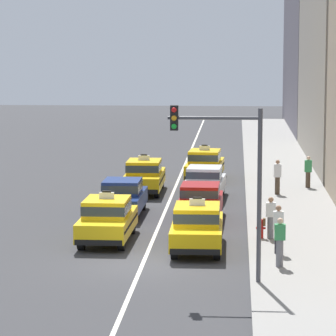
{
  "coord_description": "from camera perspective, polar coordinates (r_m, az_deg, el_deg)",
  "views": [
    {
      "loc": [
        3.15,
        -31.76,
        7.52
      ],
      "look_at": [
        -0.22,
        15.15,
        1.3
      ],
      "focal_mm": 103.24,
      "sensor_mm": 36.0,
      "label": 1
    }
  ],
  "objects": [
    {
      "name": "taxi_left_third",
      "position": [
        47.83,
        -1.42,
        -0.45
      ],
      "size": [
        1.85,
        4.57,
        1.96
      ],
      "color": "black",
      "rests_on": "ground"
    },
    {
      "name": "pedestrian_near_crosswalk",
      "position": [
        31.91,
        6.62,
        -4.36
      ],
      "size": [
        0.36,
        0.24,
        1.63
      ],
      "color": "slate",
      "rests_on": "sidewalk_curb"
    },
    {
      "name": "sidewalk_curb",
      "position": [
        47.42,
        7.02,
        -1.56
      ],
      "size": [
        4.0,
        90.0,
        0.15
      ],
      "primitive_type": "cube",
      "color": "gray",
      "rests_on": "ground"
    },
    {
      "name": "sedan_right_third",
      "position": [
        45.92,
        2.17,
        -0.83
      ],
      "size": [
        1.99,
        4.39,
        1.58
      ],
      "color": "black",
      "rests_on": "ground"
    },
    {
      "name": "fire_hydrant",
      "position": [
        36.47,
        5.5,
        -3.53
      ],
      "size": [
        0.36,
        0.22,
        0.73
      ],
      "color": "red",
      "rests_on": "sidewalk_curb"
    },
    {
      "name": "ground_plane",
      "position": [
        32.79,
        -1.52,
        -5.73
      ],
      "size": [
        160.0,
        160.0,
        0.0
      ],
      "primitive_type": "plane",
      "color": "#353538"
    },
    {
      "name": "pedestrian_mid_block",
      "position": [
        46.8,
        6.48,
        -0.52
      ],
      "size": [
        0.36,
        0.24,
        1.68
      ],
      "color": "#473828",
      "rests_on": "sidewalk_curb"
    },
    {
      "name": "pedestrian_trailing",
      "position": [
        49.19,
        8.27,
        -0.21
      ],
      "size": [
        0.36,
        0.24,
        1.6
      ],
      "color": "#473828",
      "rests_on": "sidewalk_curb"
    },
    {
      "name": "taxi_right_fourth",
      "position": [
        52.19,
        2.18,
        0.22
      ],
      "size": [
        2.06,
        4.65,
        1.96
      ],
      "color": "black",
      "rests_on": "ground"
    },
    {
      "name": "taxi_right_nearest",
      "position": [
        34.85,
        1.74,
        -3.46
      ],
      "size": [
        1.85,
        4.57,
        1.96
      ],
      "color": "black",
      "rests_on": "ground"
    },
    {
      "name": "pedestrian_far_corner",
      "position": [
        33.83,
        6.53,
        -3.6
      ],
      "size": [
        0.36,
        0.24,
        1.7
      ],
      "color": "#23232D",
      "rests_on": "sidewalk_curb"
    },
    {
      "name": "sedan_right_second",
      "position": [
        40.42,
        1.92,
        -1.97
      ],
      "size": [
        1.84,
        4.33,
        1.58
      ],
      "color": "black",
      "rests_on": "ground"
    },
    {
      "name": "sedan_left_second",
      "position": [
        41.72,
        -2.7,
        -1.68
      ],
      "size": [
        1.79,
        4.31,
        1.58
      ],
      "color": "black",
      "rests_on": "ground"
    },
    {
      "name": "pedestrian_by_storefront",
      "position": [
        36.35,
        6.06,
        -2.94
      ],
      "size": [
        0.47,
        0.24,
        1.58
      ],
      "color": "slate",
      "rests_on": "sidewalk_curb"
    },
    {
      "name": "traffic_light_pole",
      "position": [
        29.34,
        3.56,
        0.28
      ],
      "size": [
        2.87,
        0.33,
        5.58
      ],
      "color": "#47474C",
      "rests_on": "ground"
    },
    {
      "name": "lane_stripe_left_right",
      "position": [
        52.4,
        0.61,
        -0.71
      ],
      "size": [
        0.14,
        80.0,
        0.01
      ],
      "primitive_type": "cube",
      "color": "silver",
      "rests_on": "ground"
    },
    {
      "name": "taxi_left_nearest",
      "position": [
        36.37,
        -3.61,
        -3.01
      ],
      "size": [
        1.86,
        4.58,
        1.96
      ],
      "color": "black",
      "rests_on": "ground"
    }
  ]
}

